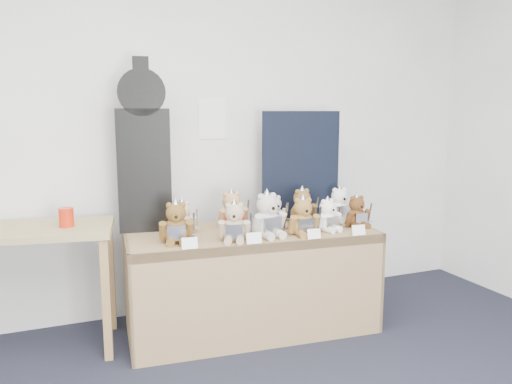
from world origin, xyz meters
name	(u,v)px	position (x,y,z in m)	size (l,w,h in m)	color
room_shell	(212,119)	(0.73, 2.49, 1.45)	(6.00, 6.00, 6.00)	white
display_table	(254,255)	(0.82, 1.89, 0.55)	(1.73, 0.84, 0.70)	#95794C
side_table	(32,248)	(-0.55, 2.16, 0.67)	(1.03, 0.68, 0.80)	#9E8855
guitar_case	(143,148)	(0.17, 2.24, 1.26)	(0.36, 0.15, 1.16)	black
navy_board	(301,165)	(1.34, 2.23, 1.10)	(0.61, 0.02, 0.81)	black
red_cup	(66,217)	(-0.34, 2.10, 0.86)	(0.09, 0.09, 0.12)	red
teddy_front_far_left	(176,224)	(0.29, 1.85, 0.81)	(0.24, 0.22, 0.29)	brown
teddy_front_left	(234,224)	(0.63, 1.75, 0.81)	(0.23, 0.22, 0.28)	tan
teddy_front_centre	(268,217)	(0.87, 1.78, 0.83)	(0.27, 0.23, 0.33)	beige
teddy_front_right	(303,218)	(1.11, 1.73, 0.81)	(0.23, 0.20, 0.29)	olive
teddy_front_far_right	(328,216)	(1.31, 1.77, 0.80)	(0.21, 0.19, 0.25)	white
teddy_front_end	(357,213)	(1.56, 1.79, 0.80)	(0.21, 0.17, 0.25)	brown
teddy_back_left	(182,219)	(0.38, 2.07, 0.80)	(0.21, 0.18, 0.25)	#BDAE89
teddy_back_centre_left	(232,211)	(0.74, 2.11, 0.82)	(0.24, 0.20, 0.29)	tan
teddy_back_centre_right	(275,212)	(1.05, 2.06, 0.80)	(0.20, 0.18, 0.25)	beige
teddy_back_right	(302,208)	(1.25, 2.01, 0.82)	(0.25, 0.22, 0.30)	brown
teddy_back_end	(340,205)	(1.56, 2.02, 0.81)	(0.23, 0.18, 0.28)	white
entry_card_a	(190,243)	(0.32, 1.67, 0.73)	(0.09, 0.00, 0.07)	white
entry_card_b	(254,238)	(0.72, 1.64, 0.74)	(0.10, 0.00, 0.07)	white
entry_card_c	(314,234)	(1.12, 1.60, 0.73)	(0.09, 0.00, 0.06)	white
entry_card_d	(359,230)	(1.44, 1.57, 0.73)	(0.09, 0.00, 0.07)	white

